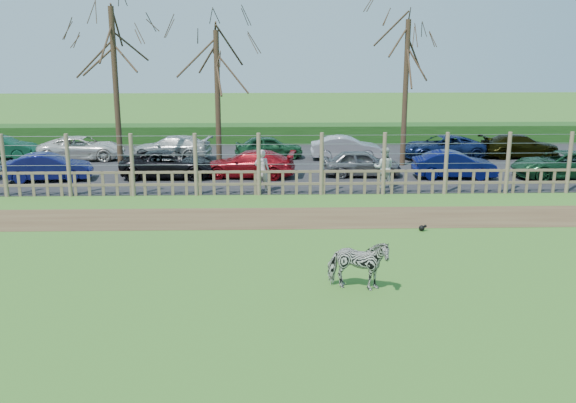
{
  "coord_description": "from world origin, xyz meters",
  "views": [
    {
      "loc": [
        0.43,
        -17.06,
        6.01
      ],
      "look_at": [
        1.0,
        2.5,
        1.1
      ],
      "focal_mm": 40.0,
      "sensor_mm": 36.0,
      "label": 1
    }
  ],
  "objects_px": {
    "visitor_b": "(384,168)",
    "car_11": "(346,148)",
    "car_1": "(49,167)",
    "car_4": "(362,163)",
    "car_5": "(454,165)",
    "car_6": "(561,165)",
    "car_12": "(442,147)",
    "car_13": "(520,146)",
    "tree_left": "(113,50)",
    "car_7": "(1,147)",
    "zebra": "(358,265)",
    "visitor_a": "(262,171)",
    "crow": "(422,228)",
    "tree_mid": "(217,66)",
    "car_9": "(171,147)",
    "car_2": "(169,164)",
    "car_3": "(249,164)",
    "car_8": "(82,148)",
    "car_10": "(269,147)",
    "tree_right": "(407,57)"
  },
  "relations": [
    {
      "from": "car_2",
      "to": "car_8",
      "type": "xyz_separation_m",
      "value": [
        -5.16,
        4.56,
        0.0
      ]
    },
    {
      "from": "car_3",
      "to": "car_8",
      "type": "xyz_separation_m",
      "value": [
        -8.74,
        4.63,
        0.0
      ]
    },
    {
      "from": "car_10",
      "to": "tree_mid",
      "type": "bearing_deg",
      "value": 128.85
    },
    {
      "from": "car_9",
      "to": "car_12",
      "type": "height_order",
      "value": "same"
    },
    {
      "from": "visitor_b",
      "to": "car_11",
      "type": "relative_size",
      "value": 0.47
    },
    {
      "from": "crow",
      "to": "car_6",
      "type": "xyz_separation_m",
      "value": [
        8.08,
        7.96,
        0.54
      ]
    },
    {
      "from": "tree_mid",
      "to": "crow",
      "type": "height_order",
      "value": "tree_mid"
    },
    {
      "from": "car_1",
      "to": "car_8",
      "type": "relative_size",
      "value": 0.84
    },
    {
      "from": "zebra",
      "to": "car_7",
      "type": "xyz_separation_m",
      "value": [
        -16.12,
        18.47,
        -0.02
      ]
    },
    {
      "from": "tree_left",
      "to": "car_2",
      "type": "distance_m",
      "value": 5.65
    },
    {
      "from": "car_10",
      "to": "car_3",
      "type": "bearing_deg",
      "value": 162.0
    },
    {
      "from": "car_5",
      "to": "car_6",
      "type": "relative_size",
      "value": 0.84
    },
    {
      "from": "car_7",
      "to": "car_8",
      "type": "xyz_separation_m",
      "value": [
        4.31,
        -0.35,
        0.0
      ]
    },
    {
      "from": "car_13",
      "to": "car_2",
      "type": "bearing_deg",
      "value": 101.93
    },
    {
      "from": "tree_left",
      "to": "car_8",
      "type": "relative_size",
      "value": 1.82
    },
    {
      "from": "tree_left",
      "to": "car_4",
      "type": "distance_m",
      "value": 12.22
    },
    {
      "from": "tree_right",
      "to": "car_5",
      "type": "bearing_deg",
      "value": -61.97
    },
    {
      "from": "tree_mid",
      "to": "car_2",
      "type": "relative_size",
      "value": 1.58
    },
    {
      "from": "car_5",
      "to": "car_9",
      "type": "bearing_deg",
      "value": 71.65
    },
    {
      "from": "visitor_a",
      "to": "crow",
      "type": "bearing_deg",
      "value": 146.02
    },
    {
      "from": "car_4",
      "to": "car_13",
      "type": "bearing_deg",
      "value": -60.01
    },
    {
      "from": "tree_mid",
      "to": "car_2",
      "type": "height_order",
      "value": "tree_mid"
    },
    {
      "from": "tree_right",
      "to": "crow",
      "type": "height_order",
      "value": "tree_right"
    },
    {
      "from": "car_4",
      "to": "car_9",
      "type": "relative_size",
      "value": 0.85
    },
    {
      "from": "car_2",
      "to": "car_11",
      "type": "bearing_deg",
      "value": -62.4
    },
    {
      "from": "car_9",
      "to": "car_10",
      "type": "relative_size",
      "value": 1.17
    },
    {
      "from": "zebra",
      "to": "visitor_b",
      "type": "height_order",
      "value": "visitor_b"
    },
    {
      "from": "tree_mid",
      "to": "car_10",
      "type": "xyz_separation_m",
      "value": [
        2.4,
        2.5,
        -4.23
      ]
    },
    {
      "from": "tree_mid",
      "to": "car_13",
      "type": "relative_size",
      "value": 1.65
    },
    {
      "from": "car_6",
      "to": "car_7",
      "type": "bearing_deg",
      "value": -104.59
    },
    {
      "from": "visitor_b",
      "to": "car_6",
      "type": "height_order",
      "value": "visitor_b"
    },
    {
      "from": "visitor_a",
      "to": "car_2",
      "type": "relative_size",
      "value": 0.4
    },
    {
      "from": "tree_mid",
      "to": "car_7",
      "type": "xyz_separation_m",
      "value": [
        -11.54,
        2.8,
        -4.23
      ]
    },
    {
      "from": "tree_right",
      "to": "car_3",
      "type": "bearing_deg",
      "value": -160.3
    },
    {
      "from": "tree_left",
      "to": "car_7",
      "type": "relative_size",
      "value": 2.16
    },
    {
      "from": "car_9",
      "to": "car_12",
      "type": "xyz_separation_m",
      "value": [
        14.08,
        -0.28,
        0.0
      ]
    },
    {
      "from": "visitor_b",
      "to": "car_2",
      "type": "relative_size",
      "value": 0.4
    },
    {
      "from": "zebra",
      "to": "visitor_a",
      "type": "relative_size",
      "value": 0.9
    },
    {
      "from": "tree_left",
      "to": "car_13",
      "type": "height_order",
      "value": "tree_left"
    },
    {
      "from": "car_4",
      "to": "car_10",
      "type": "bearing_deg",
      "value": 45.23
    },
    {
      "from": "crow",
      "to": "car_4",
      "type": "relative_size",
      "value": 0.07
    },
    {
      "from": "car_3",
      "to": "car_12",
      "type": "bearing_deg",
      "value": 121.77
    },
    {
      "from": "car_13",
      "to": "car_1",
      "type": "bearing_deg",
      "value": 100.13
    },
    {
      "from": "car_1",
      "to": "car_13",
      "type": "bearing_deg",
      "value": -84.26
    },
    {
      "from": "car_3",
      "to": "car_12",
      "type": "xyz_separation_m",
      "value": [
        9.91,
        4.43,
        0.0
      ]
    },
    {
      "from": "tree_right",
      "to": "car_10",
      "type": "height_order",
      "value": "tree_right"
    },
    {
      "from": "car_4",
      "to": "car_8",
      "type": "bearing_deg",
      "value": 74.62
    },
    {
      "from": "car_3",
      "to": "car_11",
      "type": "height_order",
      "value": "same"
    },
    {
      "from": "car_1",
      "to": "car_4",
      "type": "relative_size",
      "value": 1.03
    },
    {
      "from": "car_12",
      "to": "car_13",
      "type": "xyz_separation_m",
      "value": [
        4.2,
        0.24,
        0.0
      ]
    }
  ]
}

